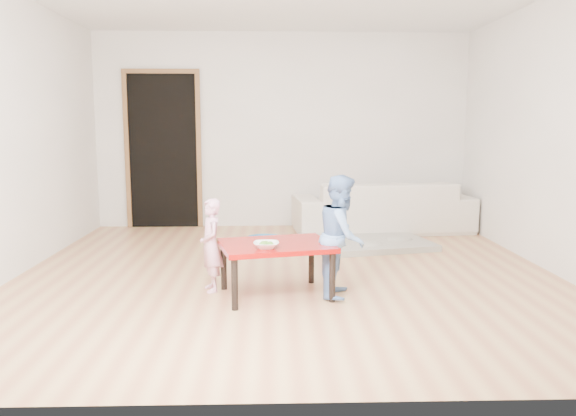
{
  "coord_description": "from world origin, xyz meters",
  "views": [
    {
      "loc": [
        -0.15,
        -5.14,
        1.39
      ],
      "look_at": [
        0.0,
        -0.2,
        0.65
      ],
      "focal_mm": 35.0,
      "sensor_mm": 36.0,
      "label": 1
    }
  ],
  "objects_px": {
    "sofa": "(382,206)",
    "basin": "(265,243)",
    "child_blue": "(342,236)",
    "red_table": "(276,269)",
    "bowl": "(266,245)",
    "child_pink": "(211,245)"
  },
  "relations": [
    {
      "from": "sofa",
      "to": "child_blue",
      "type": "height_order",
      "value": "child_blue"
    },
    {
      "from": "child_blue",
      "to": "basin",
      "type": "relative_size",
      "value": 2.31
    },
    {
      "from": "red_table",
      "to": "bowl",
      "type": "xyz_separation_m",
      "value": [
        -0.08,
        -0.19,
        0.24
      ]
    },
    {
      "from": "red_table",
      "to": "basin",
      "type": "height_order",
      "value": "red_table"
    },
    {
      "from": "sofa",
      "to": "basin",
      "type": "distance_m",
      "value": 1.85
    },
    {
      "from": "sofa",
      "to": "basin",
      "type": "height_order",
      "value": "sofa"
    },
    {
      "from": "red_table",
      "to": "child_blue",
      "type": "relative_size",
      "value": 0.88
    },
    {
      "from": "child_pink",
      "to": "basin",
      "type": "distance_m",
      "value": 1.66
    },
    {
      "from": "child_pink",
      "to": "sofa",
      "type": "bearing_deg",
      "value": 125.42
    },
    {
      "from": "sofa",
      "to": "red_table",
      "type": "relative_size",
      "value": 2.59
    },
    {
      "from": "bowl",
      "to": "child_pink",
      "type": "bearing_deg",
      "value": 143.91
    },
    {
      "from": "sofa",
      "to": "bowl",
      "type": "xyz_separation_m",
      "value": [
        -1.48,
        -2.93,
        0.13
      ]
    },
    {
      "from": "basin",
      "to": "red_table",
      "type": "bearing_deg",
      "value": -86.26
    },
    {
      "from": "child_pink",
      "to": "child_blue",
      "type": "height_order",
      "value": "child_blue"
    },
    {
      "from": "red_table",
      "to": "child_pink",
      "type": "height_order",
      "value": "child_pink"
    },
    {
      "from": "sofa",
      "to": "child_blue",
      "type": "distance_m",
      "value": 2.89
    },
    {
      "from": "red_table",
      "to": "bowl",
      "type": "height_order",
      "value": "bowl"
    },
    {
      "from": "basin",
      "to": "sofa",
      "type": "bearing_deg",
      "value": 34.05
    },
    {
      "from": "bowl",
      "to": "child_pink",
      "type": "height_order",
      "value": "child_pink"
    },
    {
      "from": "child_blue",
      "to": "basin",
      "type": "distance_m",
      "value": 1.89
    },
    {
      "from": "sofa",
      "to": "child_blue",
      "type": "relative_size",
      "value": 2.29
    },
    {
      "from": "sofa",
      "to": "child_pink",
      "type": "height_order",
      "value": "child_pink"
    }
  ]
}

